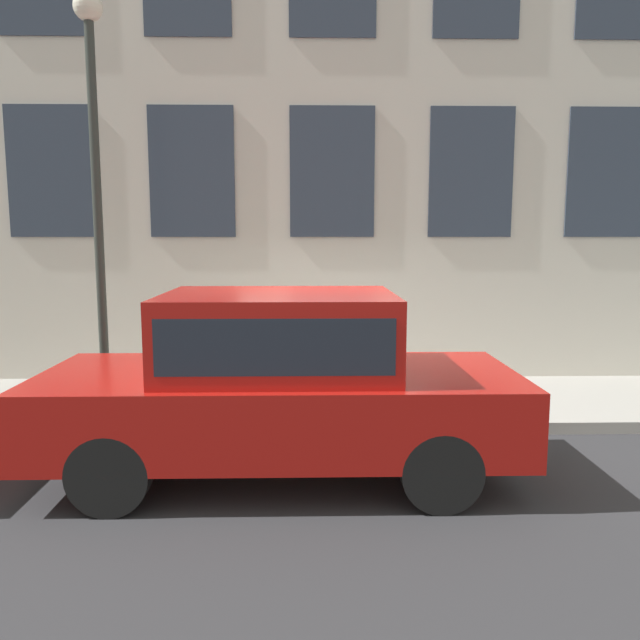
# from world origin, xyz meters

# --- Properties ---
(ground_plane) EXTENTS (80.00, 80.00, 0.00)m
(ground_plane) POSITION_xyz_m (0.00, 0.00, 0.00)
(ground_plane) COLOR #2D2D30
(sidewalk) EXTENTS (2.56, 60.00, 0.15)m
(sidewalk) POSITION_xyz_m (1.28, 0.00, 0.08)
(sidewalk) COLOR #9E9B93
(sidewalk) RESTS_ON ground_plane
(building_facade) EXTENTS (0.33, 40.00, 8.67)m
(building_facade) POSITION_xyz_m (2.71, -0.00, 4.34)
(building_facade) COLOR beige
(building_facade) RESTS_ON ground_plane
(fire_hydrant) EXTENTS (0.38, 0.48, 0.87)m
(fire_hydrant) POSITION_xyz_m (0.65, 0.58, 0.60)
(fire_hydrant) COLOR gold
(fire_hydrant) RESTS_ON sidewalk
(person) EXTENTS (0.34, 0.22, 1.39)m
(person) POSITION_xyz_m (0.88, -0.12, 0.99)
(person) COLOR #998466
(person) RESTS_ON sidewalk
(parked_car_red_near) EXTENTS (1.97, 4.73, 1.89)m
(parked_car_red_near) POSITION_xyz_m (-1.24, 0.68, 1.02)
(parked_car_red_near) COLOR black
(parked_car_red_near) RESTS_ON ground_plane
(street_lamp) EXTENTS (0.36, 0.36, 5.28)m
(street_lamp) POSITION_xyz_m (0.80, 3.09, 3.44)
(street_lamp) COLOR #2D332D
(street_lamp) RESTS_ON sidewalk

